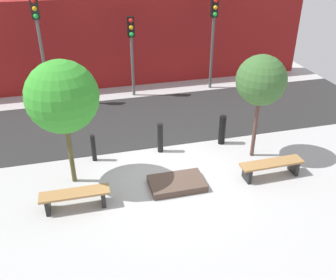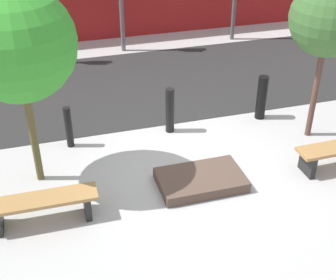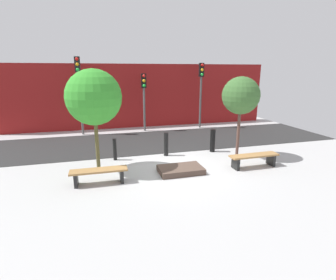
% 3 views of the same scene
% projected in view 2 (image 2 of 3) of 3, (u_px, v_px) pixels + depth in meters
% --- Properties ---
extents(ground_plane, '(18.00, 18.00, 0.00)m').
position_uv_depth(ground_plane, '(191.00, 168.00, 8.63)').
color(ground_plane, '#ABABAB').
extents(road_strip, '(18.00, 4.21, 0.01)m').
position_uv_depth(road_strip, '(143.00, 84.00, 11.69)').
color(road_strip, '#282828').
rests_on(road_strip, ground).
extents(bench_left, '(1.72, 0.45, 0.46)m').
position_uv_depth(bench_left, '(42.00, 205.00, 7.25)').
color(bench_left, black).
rests_on(bench_left, ground).
extents(planter_bed, '(1.49, 0.93, 0.19)m').
position_uv_depth(planter_bed, '(201.00, 180.00, 8.17)').
color(planter_bed, '#4E3C33').
rests_on(planter_bed, ground).
extents(tree_behind_left_bench, '(1.83, 1.83, 3.44)m').
position_uv_depth(tree_behind_left_bench, '(17.00, 44.00, 7.04)').
color(tree_behind_left_bench, brown).
rests_on(tree_behind_left_bench, ground).
extents(tree_behind_right_bench, '(1.43, 1.43, 3.16)m').
position_uv_depth(tree_behind_right_bench, '(329.00, 18.00, 8.36)').
color(tree_behind_right_bench, brown).
rests_on(tree_behind_right_bench, ground).
extents(bollard_far_left, '(0.14, 0.14, 0.85)m').
position_uv_depth(bollard_far_left, '(69.00, 127.00, 9.06)').
color(bollard_far_left, black).
rests_on(bollard_far_left, ground).
extents(bollard_left, '(0.18, 0.18, 0.97)m').
position_uv_depth(bollard_left, '(170.00, 110.00, 9.52)').
color(bollard_left, black).
rests_on(bollard_left, ground).
extents(bollard_center, '(0.21, 0.21, 0.97)m').
position_uv_depth(bollard_center, '(262.00, 98.00, 10.00)').
color(bollard_center, black).
rests_on(bollard_center, ground).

